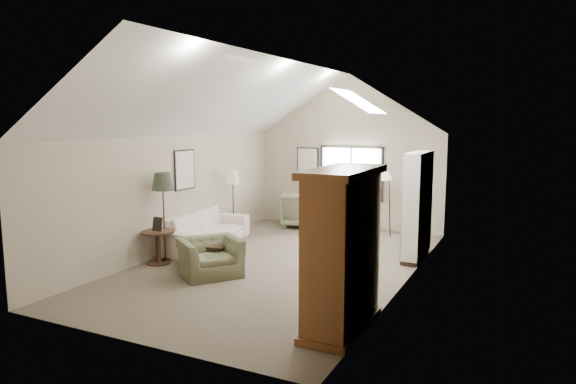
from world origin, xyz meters
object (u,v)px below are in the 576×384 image
at_px(armchair_far, 301,209).
at_px(coffee_table, 205,255).
at_px(armchair_near, 211,257).
at_px(armoire, 342,250).
at_px(side_table, 158,247).
at_px(side_chair, 358,217).
at_px(sofa, 205,229).

height_order(armchair_far, coffee_table, armchair_far).
distance_m(armchair_far, coffee_table, 4.33).
bearing_deg(coffee_table, armchair_near, -43.81).
height_order(armoire, side_table, armoire).
bearing_deg(armchair_near, coffee_table, 83.69).
distance_m(side_table, side_chair, 4.81).
relative_size(armchair_near, coffee_table, 1.13).
height_order(sofa, armchair_near, sofa).
bearing_deg(armchair_far, coffee_table, 70.78).
relative_size(sofa, armchair_near, 2.49).
relative_size(sofa, armchair_far, 2.55).
relative_size(sofa, side_chair, 2.51).
distance_m(sofa, side_table, 1.60).
distance_m(armchair_near, armchair_far, 4.71).
bearing_deg(side_chair, side_table, -123.29).
bearing_deg(side_chair, armoire, -70.73).
bearing_deg(armchair_far, side_table, 58.36).
relative_size(armoire, armchair_far, 2.13).
relative_size(armoire, sofa, 0.84).
bearing_deg(side_chair, armchair_far, 163.96).
bearing_deg(coffee_table, armchair_far, 89.03).
relative_size(armoire, side_chair, 2.10).
bearing_deg(armoire, armchair_far, 119.20).
distance_m(armoire, sofa, 5.38).
bearing_deg(sofa, armchair_near, -148.83).
relative_size(armchair_near, side_chair, 1.01).
relative_size(armchair_far, side_table, 1.56).
bearing_deg(side_chair, coffee_table, -113.57).
bearing_deg(coffee_table, armoire, -25.35).
relative_size(armoire, side_table, 3.34).
bearing_deg(armchair_far, sofa, 51.45).
height_order(sofa, side_table, sofa).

